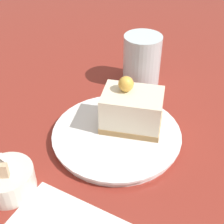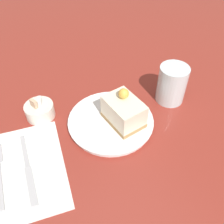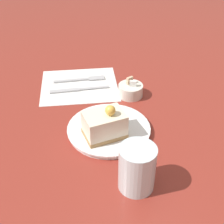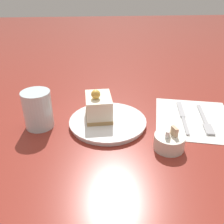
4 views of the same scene
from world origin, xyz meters
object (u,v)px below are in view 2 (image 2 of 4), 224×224
cake_slice (122,112)px  knife (29,174)px  drinking_glass (172,84)px  sugar_bowl (40,110)px  plate (111,122)px

cake_slice → knife: cake_slice is taller
cake_slice → drinking_glass: 0.17m
sugar_bowl → knife: bearing=-118.7°
cake_slice → drinking_glass: (0.17, 0.01, 0.00)m
cake_slice → knife: size_ratio=0.55×
plate → drinking_glass: (0.19, -0.00, 0.04)m
knife → plate: bearing=18.1°
knife → drinking_glass: (0.41, 0.03, 0.05)m
knife → sugar_bowl: sugar_bowl is taller
knife → sugar_bowl: 0.18m
plate → cake_slice: (0.02, -0.02, 0.04)m
plate → knife: bearing=-172.2°
cake_slice → plate: bearing=138.4°
cake_slice → sugar_bowl: 0.21m
cake_slice → drinking_glass: bearing=2.0°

